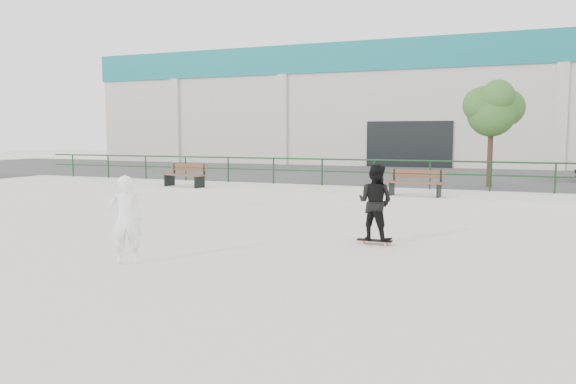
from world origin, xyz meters
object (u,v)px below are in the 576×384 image
at_px(bench_right, 415,183).
at_px(seated_skater, 126,220).
at_px(tree, 493,107).
at_px(bench_left, 185,175).
at_px(skateboard, 375,241).
at_px(standing_skater, 375,202).

relative_size(bench_right, seated_skater, 1.09).
bearing_deg(tree, bench_left, -158.36).
relative_size(skateboard, seated_skater, 0.46).
bearing_deg(standing_skater, tree, -88.00).
xyz_separation_m(bench_right, seated_skater, (-3.91, -9.27, -0.07)).
distance_m(bench_left, standing_skater, 10.16).
height_order(bench_right, tree, tree).
distance_m(bench_right, skateboard, 5.72).
height_order(bench_right, skateboard, bench_right).
bearing_deg(standing_skater, seated_skater, 56.44).
bearing_deg(standing_skater, bench_left, -20.05).
bearing_deg(seated_skater, skateboard, -171.94).
distance_m(standing_skater, seated_skater, 5.34).
bearing_deg(skateboard, tree, 78.33).
relative_size(tree, standing_skater, 2.30).
relative_size(bench_left, bench_right, 1.04).
relative_size(skateboard, standing_skater, 0.46).
bearing_deg(tree, seated_skater, -113.98).
height_order(skateboard, seated_skater, seated_skater).
height_order(skateboard, standing_skater, standing_skater).
bearing_deg(skateboard, standing_skater, 90.12).
distance_m(tree, standing_skater, 10.33).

